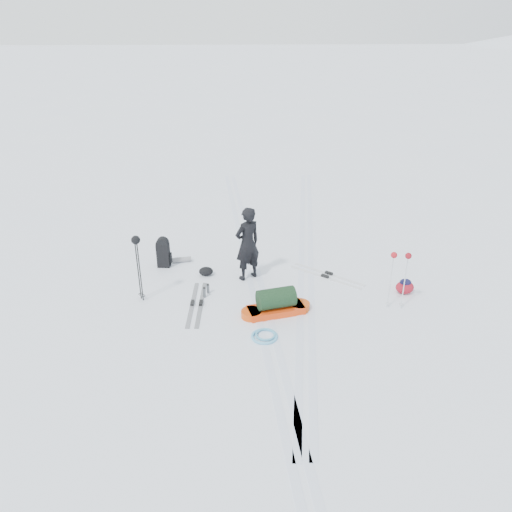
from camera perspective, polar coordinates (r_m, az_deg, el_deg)
The scene contains 14 objects.
ground at distance 11.46m, azimuth 0.16°, elevation -3.92°, with size 200.00×200.00×0.00m, color white.
snow_hill_backdrop at distance 135.66m, azimuth 26.04°, elevation -10.49°, with size 359.50×192.00×162.45m.
ski_tracks at distance 12.26m, azimuth 2.81°, elevation -1.80°, with size 3.38×17.97×0.01m.
skier at distance 11.58m, azimuth -0.98°, elevation 1.40°, with size 0.65×0.43×1.79m, color black.
pulk_sled at distance 10.52m, azimuth 2.30°, elevation -5.49°, with size 1.57×0.78×0.58m.
expedition_rucksack at distance 12.58m, azimuth -10.29°, elevation 0.36°, with size 0.83×0.44×0.78m.
ski_poles_black at distance 10.81m, azimuth -13.50°, elevation 0.90°, with size 0.19×0.19×1.54m.
ski_poles_silver at distance 10.70m, azimuth 16.16°, elevation -0.66°, with size 0.42×0.18×1.32m.
touring_skis_grey at distance 10.99m, azimuth -6.80°, elevation -5.45°, with size 0.36×1.88×0.07m.
touring_skis_white at distance 12.16m, azimuth 8.11°, elevation -2.23°, with size 1.66×1.44×0.07m.
rope_coil at distance 9.89m, azimuth 1.01°, elevation -9.09°, with size 0.57×0.57×0.06m.
small_daypack at distance 11.75m, azimuth 16.65°, elevation -3.35°, with size 0.50×0.45×0.35m.
thermos_pair at distance 11.26m, azimuth -5.72°, elevation -3.95°, with size 0.16×0.26×0.25m.
stuff_sack at distance 12.10m, azimuth -5.74°, elevation -1.75°, with size 0.36×0.28×0.21m.
Camera 1 is at (-0.51, -9.92, 5.71)m, focal length 35.00 mm.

